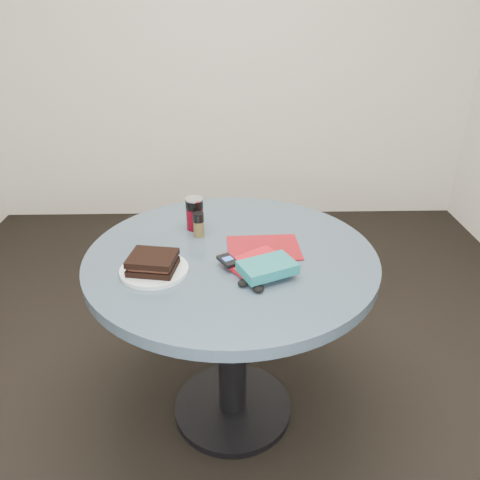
{
  "coord_description": "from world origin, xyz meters",
  "views": [
    {
      "loc": [
        -0.01,
        -1.4,
        1.54
      ],
      "look_at": [
        0.03,
        0.0,
        0.8
      ],
      "focal_mm": 35.0,
      "sensor_mm": 36.0,
      "label": 1
    }
  ],
  "objects_px": {
    "plate": "(154,270)",
    "novel": "(267,267)",
    "magazine": "(264,248)",
    "mp3_player": "(228,261)",
    "sandwich": "(153,262)",
    "headphones": "(251,286)",
    "soda_can": "(195,213)",
    "pepper_grinder": "(199,224)",
    "red_book": "(256,262)",
    "table": "(232,293)"
  },
  "relations": [
    {
      "from": "soda_can",
      "to": "pepper_grinder",
      "type": "distance_m",
      "value": 0.07
    },
    {
      "from": "sandwich",
      "to": "headphones",
      "type": "height_order",
      "value": "sandwich"
    },
    {
      "from": "soda_can",
      "to": "table",
      "type": "bearing_deg",
      "value": -55.34
    },
    {
      "from": "table",
      "to": "mp3_player",
      "type": "relative_size",
      "value": 11.25
    },
    {
      "from": "sandwich",
      "to": "pepper_grinder",
      "type": "relative_size",
      "value": 1.75
    },
    {
      "from": "plate",
      "to": "novel",
      "type": "height_order",
      "value": "novel"
    },
    {
      "from": "novel",
      "to": "table",
      "type": "bearing_deg",
      "value": 100.35
    },
    {
      "from": "pepper_grinder",
      "to": "mp3_player",
      "type": "bearing_deg",
      "value": -65.16
    },
    {
      "from": "sandwich",
      "to": "magazine",
      "type": "distance_m",
      "value": 0.39
    },
    {
      "from": "headphones",
      "to": "mp3_player",
      "type": "bearing_deg",
      "value": 118.39
    },
    {
      "from": "sandwich",
      "to": "red_book",
      "type": "distance_m",
      "value": 0.33
    },
    {
      "from": "pepper_grinder",
      "to": "novel",
      "type": "height_order",
      "value": "pepper_grinder"
    },
    {
      "from": "mp3_player",
      "to": "headphones",
      "type": "xyz_separation_m",
      "value": [
        0.07,
        -0.13,
        -0.02
      ]
    },
    {
      "from": "sandwich",
      "to": "soda_can",
      "type": "height_order",
      "value": "soda_can"
    },
    {
      "from": "red_book",
      "to": "magazine",
      "type": "bearing_deg",
      "value": 38.82
    },
    {
      "from": "pepper_grinder",
      "to": "mp3_player",
      "type": "height_order",
      "value": "pepper_grinder"
    },
    {
      "from": "red_book",
      "to": "headphones",
      "type": "xyz_separation_m",
      "value": [
        -0.02,
        -0.14,
        -0.0
      ]
    },
    {
      "from": "plate",
      "to": "pepper_grinder",
      "type": "height_order",
      "value": "pepper_grinder"
    },
    {
      "from": "soda_can",
      "to": "red_book",
      "type": "relative_size",
      "value": 0.67
    },
    {
      "from": "plate",
      "to": "soda_can",
      "type": "height_order",
      "value": "soda_can"
    },
    {
      "from": "red_book",
      "to": "novel",
      "type": "height_order",
      "value": "novel"
    },
    {
      "from": "plate",
      "to": "sandwich",
      "type": "bearing_deg",
      "value": -97.92
    },
    {
      "from": "plate",
      "to": "sandwich",
      "type": "relative_size",
      "value": 1.34
    },
    {
      "from": "red_book",
      "to": "headphones",
      "type": "height_order",
      "value": "same"
    },
    {
      "from": "novel",
      "to": "headphones",
      "type": "height_order",
      "value": "novel"
    },
    {
      "from": "novel",
      "to": "red_book",
      "type": "bearing_deg",
      "value": 87.46
    },
    {
      "from": "magazine",
      "to": "mp3_player",
      "type": "xyz_separation_m",
      "value": [
        -0.13,
        -0.13,
        0.02
      ]
    },
    {
      "from": "table",
      "to": "novel",
      "type": "bearing_deg",
      "value": -55.07
    },
    {
      "from": "pepper_grinder",
      "to": "mp3_player",
      "type": "relative_size",
      "value": 1.05
    },
    {
      "from": "mp3_player",
      "to": "headphones",
      "type": "bearing_deg",
      "value": -61.61
    },
    {
      "from": "magazine",
      "to": "plate",
      "type": "bearing_deg",
      "value": -160.06
    },
    {
      "from": "sandwich",
      "to": "pepper_grinder",
      "type": "distance_m",
      "value": 0.29
    },
    {
      "from": "table",
      "to": "pepper_grinder",
      "type": "height_order",
      "value": "pepper_grinder"
    },
    {
      "from": "pepper_grinder",
      "to": "novel",
      "type": "bearing_deg",
      "value": -51.78
    },
    {
      "from": "red_book",
      "to": "novel",
      "type": "relative_size",
      "value": 1.09
    },
    {
      "from": "red_book",
      "to": "mp3_player",
      "type": "relative_size",
      "value": 2.07
    },
    {
      "from": "plate",
      "to": "magazine",
      "type": "distance_m",
      "value": 0.39
    },
    {
      "from": "sandwich",
      "to": "headphones",
      "type": "xyz_separation_m",
      "value": [
        0.3,
        -0.1,
        -0.03
      ]
    },
    {
      "from": "plate",
      "to": "pepper_grinder",
      "type": "bearing_deg",
      "value": 62.54
    },
    {
      "from": "table",
      "to": "soda_can",
      "type": "xyz_separation_m",
      "value": [
        -0.13,
        0.19,
        0.23
      ]
    },
    {
      "from": "pepper_grinder",
      "to": "red_book",
      "type": "xyz_separation_m",
      "value": [
        0.2,
        -0.22,
        -0.04
      ]
    },
    {
      "from": "soda_can",
      "to": "plate",
      "type": "bearing_deg",
      "value": -109.78
    },
    {
      "from": "soda_can",
      "to": "mp3_player",
      "type": "bearing_deg",
      "value": -67.18
    },
    {
      "from": "sandwich",
      "to": "novel",
      "type": "distance_m",
      "value": 0.36
    },
    {
      "from": "sandwich",
      "to": "soda_can",
      "type": "bearing_deg",
      "value": 70.45
    },
    {
      "from": "sandwich",
      "to": "headphones",
      "type": "bearing_deg",
      "value": -17.83
    },
    {
      "from": "magazine",
      "to": "mp3_player",
      "type": "bearing_deg",
      "value": -137.19
    },
    {
      "from": "magazine",
      "to": "mp3_player",
      "type": "relative_size",
      "value": 2.84
    },
    {
      "from": "pepper_grinder",
      "to": "magazine",
      "type": "relative_size",
      "value": 0.37
    },
    {
      "from": "mp3_player",
      "to": "plate",
      "type": "bearing_deg",
      "value": -174.62
    }
  ]
}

